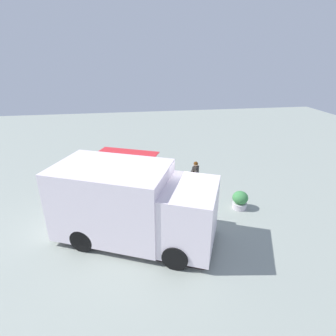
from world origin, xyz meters
TOP-DOWN VIEW (x-y plane):
  - ground_plane at (0.00, 0.00)m, footprint 40.00×40.00m
  - food_truck at (-1.13, 0.78)m, footprint 4.38×5.58m
  - person_customer at (3.07, -2.41)m, footprint 0.73×0.70m
  - planter_flowering_near at (2.88, -0.81)m, footprint 0.51×0.51m
  - planter_flowering_far at (0.07, -3.48)m, footprint 0.62×0.62m
  - plaza_bench at (3.49, 2.79)m, footprint 1.48×1.09m

SIDE VIEW (x-z plane):
  - ground_plane at x=0.00m, z-range 0.00..0.00m
  - planter_flowering_near at x=2.88m, z-range 0.00..0.70m
  - plaza_bench at x=3.49m, z-range 0.11..0.58m
  - person_customer at x=3.07m, z-range -0.09..0.80m
  - planter_flowering_far at x=0.07m, z-range 0.01..0.75m
  - food_truck at x=-1.13m, z-range -0.04..2.49m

